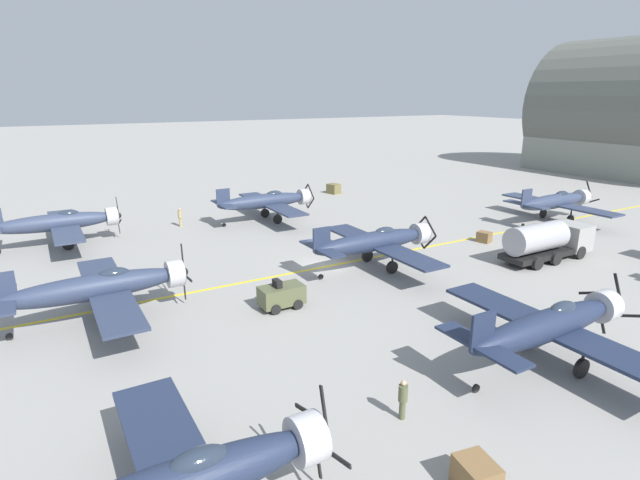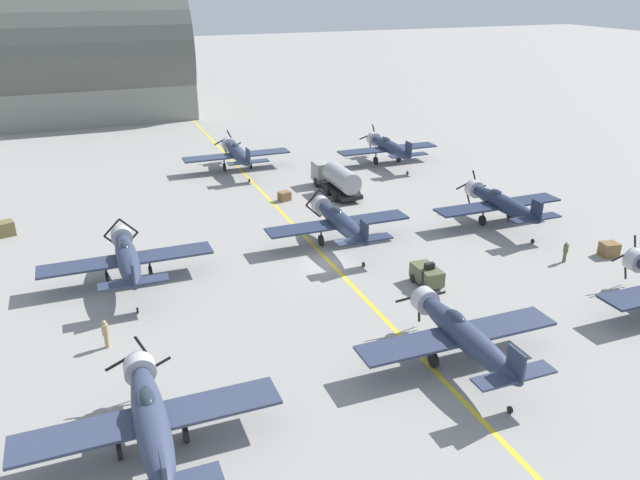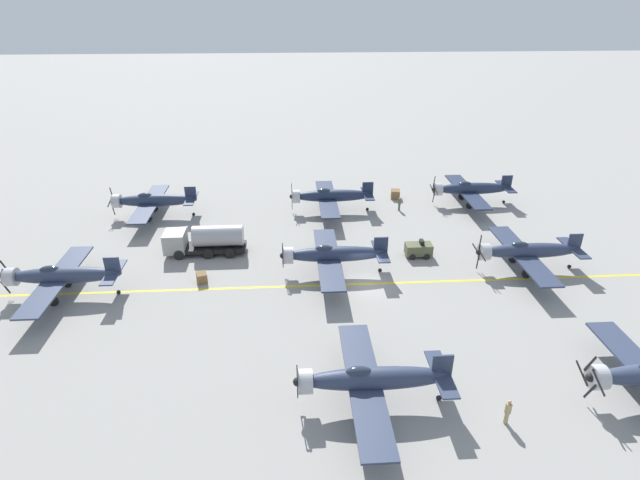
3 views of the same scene
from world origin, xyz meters
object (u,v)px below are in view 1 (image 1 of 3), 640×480
object	(u,v)px
airplane_near_center	(101,287)
supply_crate_outboard	(334,189)
airplane_mid_center	(376,242)
airplane_near_left	(59,222)
ground_crew_walking	(403,398)
supply_crate_by_tanker	(484,237)
airplane_mid_right	(551,325)
airplane_mid_left	(268,201)
fuel_tanker	(548,241)
tow_tractor	(281,295)
airplane_far_center	(556,201)
ground_crew_inspecting	(180,217)
supply_crate_mid_lane	(476,477)

from	to	relation	value
airplane_near_center	supply_crate_outboard	xyz separation A→B (m)	(-25.13, 30.33, -1.40)
airplane_near_center	supply_crate_outboard	world-z (taller)	airplane_near_center
airplane_mid_center	supply_crate_outboard	size ratio (longest dim) A/B	8.16
airplane_near_left	supply_crate_outboard	size ratio (longest dim) A/B	8.16
ground_crew_walking	supply_crate_by_tanker	world-z (taller)	ground_crew_walking
airplane_near_center	airplane_mid_right	distance (m)	23.03
airplane_mid_left	ground_crew_walking	size ratio (longest dim) A/B	7.17
airplane_mid_left	airplane_mid_right	size ratio (longest dim) A/B	1.00
airplane_mid_left	airplane_near_left	distance (m)	18.31
fuel_tanker	ground_crew_walking	xyz separation A→B (m)	(9.80, -21.81, -0.60)
airplane_mid_right	fuel_tanker	size ratio (longest dim) A/B	1.50
ground_crew_walking	tow_tractor	bearing A→B (deg)	177.48
airplane_mid_right	supply_crate_outboard	world-z (taller)	airplane_mid_right
airplane_near_left	airplane_far_center	xyz separation A→B (m)	(15.07, 42.76, 0.00)
airplane_mid_center	supply_crate_outboard	xyz separation A→B (m)	(-25.57, 12.11, -1.40)
fuel_tanker	supply_crate_outboard	size ratio (longest dim) A/B	5.44
supply_crate_by_tanker	airplane_near_center	bearing A→B (deg)	-89.37
airplane_mid_left	fuel_tanker	bearing A→B (deg)	38.11
airplane_mid_left	supply_crate_by_tanker	xyz separation A→B (m)	(15.93, 12.91, -1.57)
airplane_mid_center	ground_crew_walking	world-z (taller)	airplane_mid_center
airplane_mid_center	airplane_near_left	size ratio (longest dim) A/B	1.00
airplane_mid_right	ground_crew_inspecting	distance (m)	34.65
ground_crew_walking	supply_crate_mid_lane	distance (m)	4.10
ground_crew_inspecting	airplane_far_center	bearing A→B (deg)	63.25
airplane_near_left	airplane_near_center	bearing A→B (deg)	9.06
tow_tractor	airplane_mid_left	bearing A→B (deg)	157.93
airplane_far_center	tow_tractor	size ratio (longest dim) A/B	4.62
fuel_tanker	supply_crate_mid_lane	distance (m)	26.15
supply_crate_mid_lane	ground_crew_walking	bearing A→B (deg)	175.29
airplane_far_center	tow_tractor	distance (m)	32.86
airplane_far_center	supply_crate_mid_lane	world-z (taller)	airplane_far_center
airplane_mid_center	supply_crate_mid_lane	world-z (taller)	airplane_mid_center
fuel_tanker	ground_crew_walking	world-z (taller)	fuel_tanker
ground_crew_inspecting	airplane_mid_center	bearing A→B (deg)	25.76
airplane_mid_left	airplane_near_left	xyz separation A→B (m)	(-0.77, -18.29, -0.00)
supply_crate_mid_lane	airplane_mid_left	bearing A→B (deg)	166.07
airplane_far_center	airplane_near_center	bearing A→B (deg)	-95.68
airplane_mid_left	ground_crew_walking	world-z (taller)	airplane_mid_left
airplane_mid_right	airplane_far_center	bearing A→B (deg)	113.08
supply_crate_by_tanker	airplane_mid_right	bearing A→B (deg)	-39.66
airplane_mid_center	ground_crew_inspecting	distance (m)	20.92
airplane_mid_center	tow_tractor	world-z (taller)	airplane_mid_center
supply_crate_outboard	airplane_mid_right	bearing A→B (deg)	-17.97
ground_crew_walking	airplane_far_center	bearing A→B (deg)	117.44
airplane_mid_left	airplane_near_center	distance (m)	23.71
airplane_mid_left	airplane_mid_right	xyz separation A→B (m)	(31.56, -0.04, 0.00)
airplane_near_center	tow_tractor	xyz separation A→B (m)	(3.33, 9.31, -1.22)
supply_crate_outboard	ground_crew_inspecting	bearing A→B (deg)	-72.33
airplane_mid_left	ground_crew_inspecting	size ratio (longest dim) A/B	6.67
airplane_near_center	airplane_near_left	xyz separation A→B (m)	(-17.03, -1.04, -0.00)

